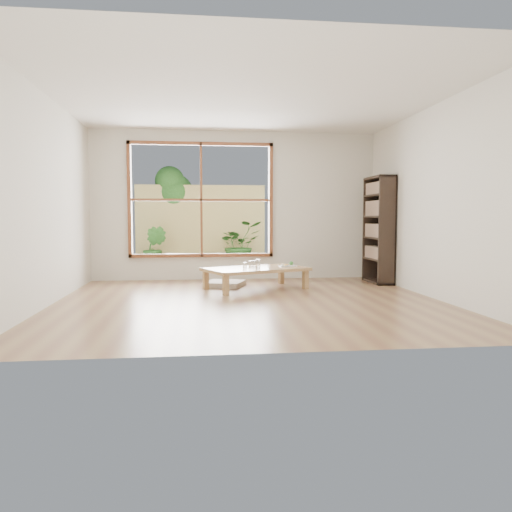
{
  "coord_description": "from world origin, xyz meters",
  "views": [
    {
      "loc": [
        -0.66,
        -6.39,
        1.08
      ],
      "look_at": [
        0.15,
        0.58,
        0.55
      ],
      "focal_mm": 35.0,
      "sensor_mm": 36.0,
      "label": 1
    }
  ],
  "objects_px": {
    "low_table": "(256,270)",
    "bookshelf": "(379,230)",
    "garden_bench": "(193,257)",
    "food_tray": "(288,265)"
  },
  "relations": [
    {
      "from": "bookshelf",
      "to": "food_tray",
      "type": "height_order",
      "value": "bookshelf"
    },
    {
      "from": "food_tray",
      "to": "garden_bench",
      "type": "xyz_separation_m",
      "value": [
        -1.49,
        1.97,
        -0.01
      ]
    },
    {
      "from": "low_table",
      "to": "bookshelf",
      "type": "distance_m",
      "value": 2.27
    },
    {
      "from": "low_table",
      "to": "food_tray",
      "type": "bearing_deg",
      "value": -11.32
    },
    {
      "from": "low_table",
      "to": "food_tray",
      "type": "xyz_separation_m",
      "value": [
        0.52,
        0.11,
        0.06
      ]
    },
    {
      "from": "low_table",
      "to": "garden_bench",
      "type": "height_order",
      "value": "garden_bench"
    },
    {
      "from": "low_table",
      "to": "bookshelf",
      "type": "height_order",
      "value": "bookshelf"
    },
    {
      "from": "food_tray",
      "to": "garden_bench",
      "type": "bearing_deg",
      "value": 122.24
    },
    {
      "from": "bookshelf",
      "to": "garden_bench",
      "type": "xyz_separation_m",
      "value": [
        -3.1,
        1.56,
        -0.55
      ]
    },
    {
      "from": "low_table",
      "to": "food_tray",
      "type": "height_order",
      "value": "food_tray"
    }
  ]
}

